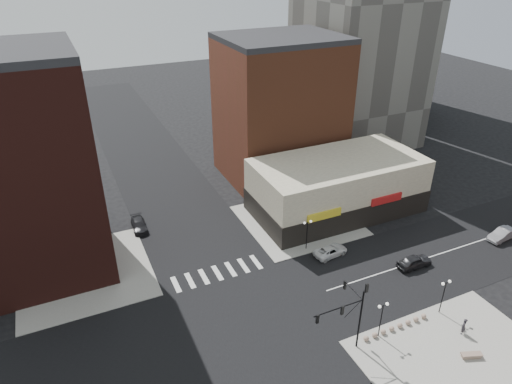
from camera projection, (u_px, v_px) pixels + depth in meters
ground at (245, 317)px, 47.98m from camera, size 240.00×240.00×0.00m
road_ew at (245, 317)px, 47.97m from camera, size 200.00×14.00×0.02m
road_ns at (245, 317)px, 47.97m from camera, size 14.00×200.00×0.02m
sidewalk_nw at (85, 274)px, 54.21m from camera, size 15.00×15.00×0.12m
sidewalk_ne at (298, 220)px, 64.87m from camera, size 15.00×15.00×0.12m
sidewalk_se at (462, 363)px, 42.64m from camera, size 18.00×14.00×0.12m
building_nw at (18, 174)px, 49.85m from camera, size 16.00×15.00×25.00m
building_ne_midrise at (280, 112)px, 73.32m from camera, size 18.00×15.00×22.00m
building_ne_row at (337, 190)px, 66.12m from camera, size 24.20×12.20×8.00m
traffic_signal at (351, 309)px, 42.02m from camera, size 5.59×3.09×7.77m
street_lamp_se_a at (382, 312)px, 44.06m from camera, size 1.22×0.32×4.16m
street_lamp_se_b at (445, 289)px, 47.00m from camera, size 1.22×0.32×4.16m
street_lamp_ne at (307, 228)px, 57.22m from camera, size 1.22×0.32×4.16m
bollard_row at (396, 327)px, 46.24m from camera, size 7.90×0.55×0.55m
white_suv at (331, 251)px, 57.39m from camera, size 4.75×2.62×1.26m
dark_sedan_east at (414, 261)px, 55.24m from camera, size 4.51×1.82×1.54m
silver_sedan at (502, 234)px, 60.46m from camera, size 4.69×2.10×1.50m
dark_sedan_north at (139, 225)px, 62.67m from camera, size 2.04×4.66×1.33m
pedestrian at (464, 326)px, 45.42m from camera, size 0.82×0.76×1.87m
stone_bench at (471, 355)px, 43.07m from camera, size 2.08×1.27×0.46m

